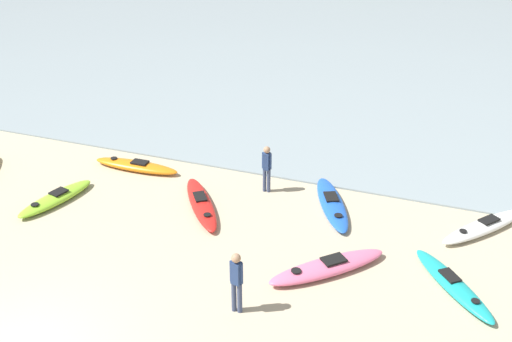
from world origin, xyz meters
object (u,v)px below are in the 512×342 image
object	(u,v)px
kayak_on_sand_1	(328,267)
person_near_foreground	(236,279)
kayak_on_sand_3	(453,284)
kayak_on_sand_5	(332,204)
person_near_waterline	(267,166)
kayak_on_sand_6	(136,166)
kayak_on_sand_7	(56,198)
kayak_on_sand_2	(201,203)
kayak_on_sand_0	(484,226)

from	to	relation	value
kayak_on_sand_1	person_near_foreground	xyz separation A→B (m)	(-1.58, -2.17, 0.75)
kayak_on_sand_3	kayak_on_sand_5	xyz separation A→B (m)	(-3.67, 2.77, -0.00)
person_near_waterline	kayak_on_sand_6	bearing A→B (deg)	-178.65
kayak_on_sand_5	kayak_on_sand_7	xyz separation A→B (m)	(-7.94, -2.62, 0.01)
kayak_on_sand_5	kayak_on_sand_3	bearing A→B (deg)	-36.99
kayak_on_sand_7	person_near_waterline	world-z (taller)	person_near_waterline
kayak_on_sand_2	kayak_on_sand_3	xyz separation A→B (m)	(7.35, -1.41, 0.00)
person_near_foreground	kayak_on_sand_0	bearing A→B (deg)	46.79
kayak_on_sand_0	kayak_on_sand_7	world-z (taller)	kayak_on_sand_0
kayak_on_sand_3	kayak_on_sand_6	distance (m)	10.85
kayak_on_sand_0	kayak_on_sand_3	size ratio (longest dim) A/B	1.07
kayak_on_sand_3	person_near_foreground	xyz separation A→B (m)	(-4.58, -2.57, 0.77)
kayak_on_sand_1	kayak_on_sand_5	bearing A→B (deg)	101.97
kayak_on_sand_0	person_near_waterline	world-z (taller)	person_near_waterline
kayak_on_sand_5	kayak_on_sand_7	world-z (taller)	kayak_on_sand_7
kayak_on_sand_6	kayak_on_sand_7	world-z (taller)	kayak_on_sand_6
kayak_on_sand_2	kayak_on_sand_0	bearing A→B (deg)	11.17
kayak_on_sand_0	person_near_waterline	bearing A→B (deg)	179.69
kayak_on_sand_2	kayak_on_sand_7	size ratio (longest dim) A/B	1.08
kayak_on_sand_3	person_near_foreground	bearing A→B (deg)	-150.70
person_near_waterline	kayak_on_sand_1	bearing A→B (deg)	-50.33
kayak_on_sand_5	kayak_on_sand_2	bearing A→B (deg)	-159.73
kayak_on_sand_1	kayak_on_sand_3	distance (m)	3.03
kayak_on_sand_1	kayak_on_sand_3	xyz separation A→B (m)	(3.00, 0.40, -0.02)
kayak_on_sand_6	kayak_on_sand_7	bearing A→B (deg)	-112.82
kayak_on_sand_1	person_near_waterline	distance (m)	4.51
kayak_on_sand_5	person_near_foreground	xyz separation A→B (m)	(-0.91, -5.34, 0.78)
kayak_on_sand_6	kayak_on_sand_3	bearing A→B (deg)	-15.58
kayak_on_sand_1	person_near_foreground	distance (m)	2.79
kayak_on_sand_3	person_near_waterline	world-z (taller)	person_near_waterline
kayak_on_sand_2	kayak_on_sand_5	distance (m)	3.92
kayak_on_sand_7	person_near_foreground	world-z (taller)	person_near_foreground
kayak_on_sand_0	kayak_on_sand_1	bearing A→B (deg)	-137.08
kayak_on_sand_2	person_near_foreground	world-z (taller)	person_near_foreground
person_near_foreground	person_near_waterline	size ratio (longest dim) A/B	1.02
kayak_on_sand_1	kayak_on_sand_7	xyz separation A→B (m)	(-8.62, 0.55, -0.02)
kayak_on_sand_1	person_near_foreground	size ratio (longest dim) A/B	1.79
kayak_on_sand_7	person_near_waterline	bearing A→B (deg)	26.45
kayak_on_sand_5	kayak_on_sand_6	bearing A→B (deg)	178.76
kayak_on_sand_3	person_near_waterline	size ratio (longest dim) A/B	1.75
kayak_on_sand_2	person_near_foreground	distance (m)	4.91
kayak_on_sand_3	kayak_on_sand_7	size ratio (longest dim) A/B	0.97
kayak_on_sand_1	kayak_on_sand_0	bearing A→B (deg)	42.92
kayak_on_sand_5	person_near_foreground	bearing A→B (deg)	-99.68
kayak_on_sand_1	person_near_waterline	xyz separation A→B (m)	(-2.84, 3.42, 0.73)
kayak_on_sand_6	person_near_foreground	bearing A→B (deg)	-43.07
person_near_foreground	person_near_waterline	world-z (taller)	person_near_foreground
kayak_on_sand_0	kayak_on_sand_7	bearing A→B (deg)	-166.96
kayak_on_sand_2	kayak_on_sand_7	xyz separation A→B (m)	(-4.27, -1.26, 0.01)
kayak_on_sand_3	kayak_on_sand_7	distance (m)	11.62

